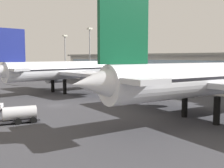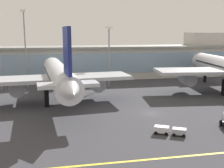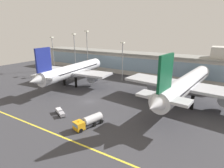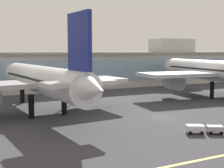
% 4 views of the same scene
% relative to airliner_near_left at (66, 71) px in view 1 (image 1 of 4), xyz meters
% --- Properties ---
extents(ground_plane, '(198.59, 198.59, 0.00)m').
position_rel_airliner_near_left_xyz_m(ground_plane, '(19.90, -13.75, -7.00)').
color(ground_plane, '#38383D').
extents(terminal_building, '(144.85, 14.00, 17.84)m').
position_rel_airliner_near_left_xyz_m(terminal_building, '(21.68, 36.98, -0.26)').
color(terminal_building, beige).
rests_on(terminal_building, ground).
extents(airliner_near_left, '(37.41, 50.29, 19.12)m').
position_rel_airliner_near_left_xyz_m(airliner_near_left, '(0.00, 0.00, 0.00)').
color(airliner_near_left, black).
rests_on(airliner_near_left, ground).
extents(airliner_near_right, '(45.12, 55.99, 19.83)m').
position_rel_airliner_near_left_xyz_m(airliner_near_right, '(50.28, 2.43, 0.25)').
color(airliner_near_right, black).
rests_on(airliner_near_right, ground).
extents(fuel_tanker_truck, '(4.85, 9.36, 2.90)m').
position_rel_airliner_near_left_xyz_m(fuel_tanker_truck, '(31.10, -28.25, -5.49)').
color(fuel_tanker_truck, black).
rests_on(fuel_tanker_truck, ground).
extents(apron_light_mast_west, '(1.80, 1.80, 19.77)m').
position_rel_airliner_near_left_xyz_m(apron_light_mast_west, '(16.44, 18.50, 6.30)').
color(apron_light_mast_west, gray).
rests_on(apron_light_mast_west, ground).
extents(apron_light_mast_centre, '(1.80, 1.80, 21.32)m').
position_rel_airliner_near_left_xyz_m(apron_light_mast_centre, '(-34.25, 18.52, 7.17)').
color(apron_light_mast_centre, gray).
rests_on(apron_light_mast_centre, ground).
extents(apron_light_mast_east, '(1.80, 1.80, 25.05)m').
position_rel_airliner_near_left_xyz_m(apron_light_mast_east, '(-10.32, 23.76, 9.24)').
color(apron_light_mast_east, gray).
rests_on(apron_light_mast_east, ground).
extents(apron_light_mast_far_east, '(1.80, 1.80, 23.40)m').
position_rel_airliner_near_left_xyz_m(apron_light_mast_far_east, '(-18.04, 21.24, 8.33)').
color(apron_light_mast_far_east, gray).
rests_on(apron_light_mast_far_east, ground).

